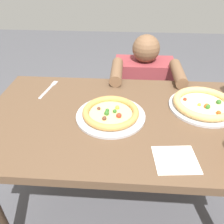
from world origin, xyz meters
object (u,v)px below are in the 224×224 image
at_px(pizza_far, 203,104).
at_px(pizza_near, 110,113).
at_px(diner_seated, 141,104).
at_px(fork, 49,89).

bearing_deg(pizza_far, pizza_near, -166.77).
bearing_deg(diner_seated, pizza_far, -64.44).
xyz_separation_m(pizza_far, diner_seated, (-0.26, 0.54, -0.36)).
relative_size(pizza_near, pizza_far, 0.98).
bearing_deg(pizza_far, diner_seated, 115.56).
xyz_separation_m(pizza_near, pizza_far, (0.45, 0.11, 0.00)).
relative_size(pizza_far, fork, 1.63).
bearing_deg(pizza_near, fork, 146.48).
height_order(pizza_far, diner_seated, diner_seated).
height_order(pizza_far, fork, pizza_far).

